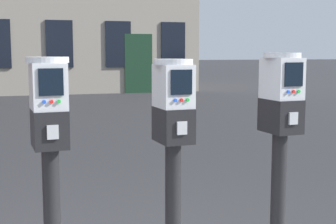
{
  "coord_description": "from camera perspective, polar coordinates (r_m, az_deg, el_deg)",
  "views": [
    {
      "loc": [
        -0.53,
        -2.63,
        1.47
      ],
      "look_at": [
        0.25,
        -0.03,
        1.13
      ],
      "focal_mm": 51.4,
      "sensor_mm": 36.0,
      "label": 1
    }
  ],
  "objects": [
    {
      "name": "parking_meter_near_kerb",
      "position": [
        2.55,
        -13.86,
        -2.77
      ],
      "size": [
        0.23,
        0.26,
        1.3
      ],
      "rotation": [
        0.0,
        0.0,
        -1.49
      ],
      "color": "black",
      "rests_on": "sidewalk_slab"
    },
    {
      "name": "parking_meter_twin_adjacent",
      "position": [
        2.66,
        0.62,
        -2.34
      ],
      "size": [
        0.23,
        0.26,
        1.29
      ],
      "rotation": [
        0.0,
        0.0,
        -1.49
      ],
      "color": "black",
      "rests_on": "sidewalk_slab"
    },
    {
      "name": "parking_meter_end_of_row",
      "position": [
        2.92,
        13.19,
        -1.21
      ],
      "size": [
        0.23,
        0.26,
        1.32
      ],
      "rotation": [
        0.0,
        0.0,
        -1.49
      ],
      "color": "black",
      "rests_on": "sidewalk_slab"
    }
  ]
}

